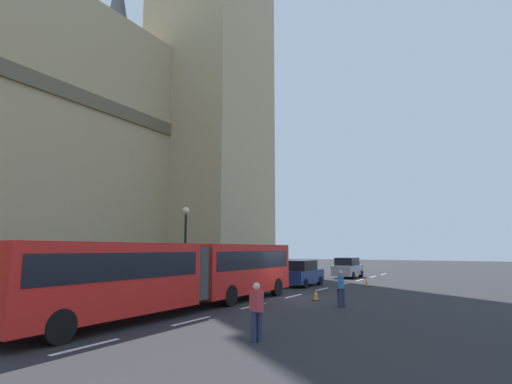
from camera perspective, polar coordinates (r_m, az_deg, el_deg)
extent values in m
plane|color=#262628|center=(22.99, 4.33, -14.69)|extent=(160.00, 160.00, 0.00)
cube|color=silver|center=(12.80, -22.82, -19.48)|extent=(2.20, 0.16, 0.01)
cube|color=silver|center=(16.02, -9.05, -17.53)|extent=(2.20, 0.16, 0.01)
cube|color=silver|center=(19.79, -0.38, -15.78)|extent=(2.20, 0.16, 0.01)
cube|color=silver|center=(23.85, 5.35, -14.42)|extent=(2.20, 0.16, 0.01)
cube|color=silver|center=(28.08, 9.34, -13.38)|extent=(2.20, 0.16, 0.01)
cube|color=silver|center=(32.41, 12.25, -12.57)|extent=(2.20, 0.16, 0.01)
cube|color=silver|center=(36.81, 14.45, -11.93)|extent=(2.20, 0.16, 0.01)
cube|color=silver|center=(41.25, 16.18, -11.42)|extent=(2.20, 0.16, 0.01)
cube|color=silver|center=(45.72, 17.57, -11.00)|extent=(2.20, 0.16, 0.01)
cube|color=tan|center=(50.65, -6.31, 22.99)|extent=(10.68, 10.68, 57.45)
cone|color=#474C51|center=(45.73, -18.88, 24.08)|extent=(2.40, 2.40, 6.83)
cube|color=red|center=(22.07, -2.78, -10.68)|extent=(7.85, 2.50, 2.50)
cube|color=black|center=(22.05, -2.77, -9.51)|extent=(7.22, 2.54, 0.90)
cube|color=red|center=(15.42, -20.86, -11.33)|extent=(7.85, 2.50, 2.50)
cube|color=black|center=(15.40, -20.78, -9.66)|extent=(7.22, 2.54, 0.90)
cylinder|color=#3F3F3F|center=(18.53, -10.20, -11.08)|extent=(2.38, 2.38, 2.25)
cylinder|color=black|center=(23.77, 2.90, -13.27)|extent=(1.00, 0.30, 1.00)
cylinder|color=black|center=(19.58, -3.75, -14.39)|extent=(1.00, 0.30, 1.00)
cylinder|color=black|center=(13.24, -26.07, -16.71)|extent=(1.00, 0.30, 1.00)
cube|color=navy|center=(30.07, 6.48, -11.74)|extent=(4.40, 1.80, 0.90)
cube|color=black|center=(29.84, 6.31, -10.23)|extent=(2.46, 1.66, 0.70)
cylinder|color=black|center=(31.09, 8.95, -12.27)|extent=(0.64, 0.30, 0.64)
cylinder|color=black|center=(28.49, 6.88, -12.71)|extent=(0.64, 0.30, 0.64)
cube|color=gray|center=(39.35, 12.85, -10.70)|extent=(4.40, 1.80, 0.90)
cube|color=black|center=(39.13, 12.73, -9.55)|extent=(2.46, 1.66, 0.70)
cylinder|color=black|center=(40.50, 14.58, -11.10)|extent=(0.64, 0.30, 0.64)
cylinder|color=black|center=(37.79, 13.44, -11.38)|extent=(0.64, 0.30, 0.64)
cube|color=black|center=(22.04, 8.46, -14.87)|extent=(0.36, 0.36, 0.03)
cone|color=orange|center=(22.01, 8.44, -14.12)|extent=(0.28, 0.28, 0.55)
cylinder|color=white|center=(22.01, 8.44, -14.05)|extent=(0.17, 0.17, 0.08)
cube|color=black|center=(30.84, 15.37, -12.69)|extent=(0.36, 0.36, 0.03)
cone|color=orange|center=(30.81, 15.35, -12.15)|extent=(0.28, 0.28, 0.55)
cylinder|color=white|center=(30.81, 15.35, -12.10)|extent=(0.17, 0.17, 0.08)
cylinder|color=black|center=(25.74, -10.12, -13.53)|extent=(0.32, 0.32, 0.30)
cylinder|color=black|center=(25.62, -9.99, -8.52)|extent=(0.16, 0.16, 4.80)
sphere|color=beige|center=(25.73, -9.85, -2.61)|extent=(0.44, 0.44, 0.44)
cylinder|color=#262D4C|center=(12.35, -0.33, -18.52)|extent=(0.16, 0.16, 0.86)
cylinder|color=#262D4C|center=(12.46, 0.46, -18.42)|extent=(0.16, 0.16, 0.86)
cube|color=#BF383F|center=(12.29, 0.07, -15.12)|extent=(0.39, 0.46, 0.60)
sphere|color=beige|center=(12.25, 0.06, -13.17)|extent=(0.22, 0.22, 0.22)
cylinder|color=#262D4C|center=(19.68, 12.24, -14.40)|extent=(0.16, 0.16, 0.86)
cylinder|color=#262D4C|center=(19.69, 11.65, -14.42)|extent=(0.16, 0.16, 0.86)
cube|color=#3372B2|center=(19.61, 11.88, -12.29)|extent=(0.44, 0.32, 0.60)
sphere|color=tan|center=(19.59, 11.85, -11.07)|extent=(0.22, 0.22, 0.22)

